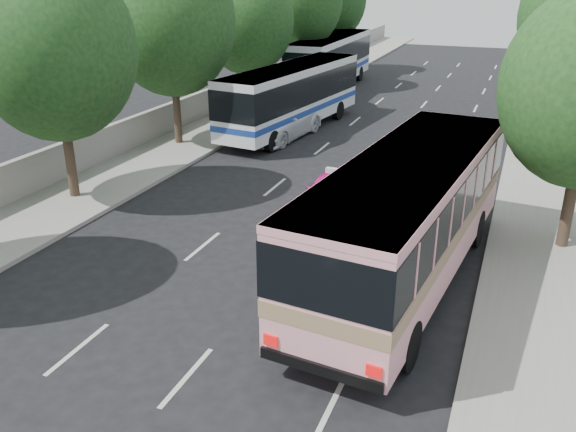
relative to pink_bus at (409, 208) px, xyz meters
The scene contains 13 objects.
ground 6.42m from the pink_bus, 138.38° to the right, with size 120.00×120.00×0.00m, color black.
sidewalk_left 20.73m from the pink_bus, 129.09° to the left, with size 4.00×90.00×0.15m, color #9E998E.
sidewalk_right 16.64m from the pink_bus, 75.97° to the left, with size 4.00×90.00×0.12m, color #9E998E.
low_wall 21.84m from the pink_bus, 132.76° to the left, with size 0.30×90.00×1.50m, color #9E998E.
tree_left_b 13.55m from the pink_bus, behind, with size 5.70×5.70×8.88m.
tree_left_c 16.92m from the pink_bus, 142.84° to the left, with size 6.00×6.00×9.35m.
tree_left_d 22.43m from the pink_bus, 125.97° to the left, with size 5.52×5.52×8.60m.
pink_bus is the anchor object (origin of this frame).
pink_taxi 5.89m from the pink_bus, 128.02° to the left, with size 1.67×4.15×1.41m, color #EE1499.
white_pickup 16.06m from the pink_bus, 124.22° to the left, with size 2.40×5.92×1.72m, color silver.
tour_coach_front 17.21m from the pink_bus, 121.53° to the left, with size 3.95×11.69×3.43m.
tour_coach_rear 29.09m from the pink_bus, 111.79° to the left, with size 2.69×12.21×3.65m.
taxi_roof_sign 5.73m from the pink_bus, 128.02° to the left, with size 0.55×0.18×0.18m, color silver.
Camera 1 is at (7.00, -11.32, 8.26)m, focal length 38.00 mm.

